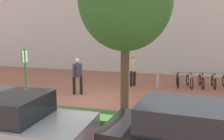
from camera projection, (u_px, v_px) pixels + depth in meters
ground_plane at (89, 102)px, 10.69m from camera, size 60.00×60.00×0.00m
building_facade at (132, 1)px, 17.56m from camera, size 28.00×1.20×10.00m
planter_strip at (86, 115)px, 8.78m from camera, size 7.00×1.10×0.16m
parking_sign_post at (25, 71)px, 9.23m from camera, size 0.08×0.36×2.36m
bike_at_sign at (30, 101)px, 9.61m from camera, size 1.68×0.42×0.86m
bike_rack_cluster at (208, 81)px, 13.21m from camera, size 3.72×1.94×0.83m
bollard_steel at (158, 79)px, 13.13m from camera, size 0.16×0.16×0.90m
person_suited_dark at (77, 74)px, 11.74m from camera, size 0.46×0.60×1.72m
person_shirt_blue at (133, 68)px, 13.51m from camera, size 0.39×0.56×1.72m
car_silver_sedan at (3, 125)px, 6.12m from camera, size 4.35×2.12×1.54m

